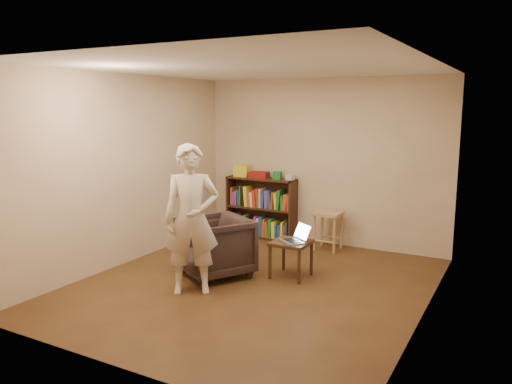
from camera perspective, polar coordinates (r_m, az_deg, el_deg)
The scene contains 15 objects.
floor at distance 6.22m, azimuth -0.37°, elevation -10.59°, with size 4.50×4.50×0.00m, color #412614.
ceiling at distance 5.85m, azimuth -0.40°, elevation 14.04°, with size 4.50×4.50×0.00m, color silver.
wall_back at distance 7.92m, azimuth 7.57°, elevation 3.41°, with size 4.00×4.00×0.00m, color beige.
wall_left at distance 7.08m, azimuth -14.69°, elevation 2.43°, with size 4.50×4.50×0.00m, color beige.
wall_right at distance 5.24m, azimuth 19.12°, elevation -0.27°, with size 4.50×4.50×0.00m, color beige.
bookshelf at distance 8.33m, azimuth 0.63°, elevation -2.20°, with size 1.20×0.30×1.00m.
box_yellow at distance 8.38m, azimuth -1.63°, elevation 2.43°, with size 0.24×0.17×0.19m, color yellow.
red_cloth at distance 8.22m, azimuth 0.35°, elevation 1.97°, with size 0.30×0.22×0.10m, color maroon.
box_green at distance 8.06m, azimuth 2.46°, elevation 1.90°, with size 0.13×0.13×0.13m, color #1E712B.
box_white at distance 8.00m, azimuth 3.92°, elevation 1.69°, with size 0.11×0.11×0.09m, color silver.
stool at distance 7.67m, azimuth 8.25°, elevation -3.09°, with size 0.40×0.40×0.59m.
armchair at distance 6.47m, azimuth -4.77°, elevation -6.24°, with size 0.82×0.84×0.77m, color #2F221F.
side_table at distance 6.40m, azimuth 4.04°, elevation -6.32°, with size 0.46×0.46×0.47m.
laptop at distance 6.37m, azimuth 4.61°, elevation -5.17°, with size 0.45×0.45×0.22m.
person at distance 5.81m, azimuth -7.39°, elevation -3.12°, with size 0.64×0.42×1.75m, color beige.
Camera 1 is at (2.84, -5.10, 2.16)m, focal length 35.00 mm.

